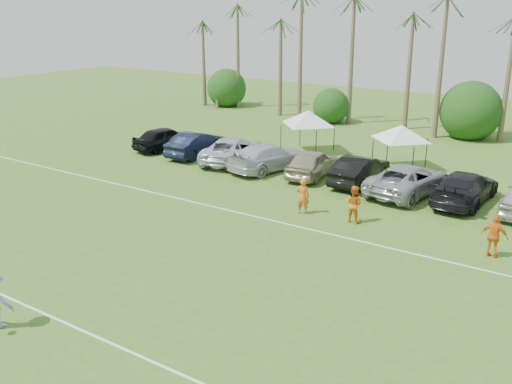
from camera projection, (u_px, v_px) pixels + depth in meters
The scene contains 25 objects.
field_lines at pixel (151, 250), 24.95m from camera, with size 80.00×12.10×0.01m.
palm_tree_0 at pixel (192, 32), 57.85m from camera, with size 2.40×2.40×8.90m.
palm_tree_1 at pixel (232, 24), 54.96m from camera, with size 2.40×2.40×9.90m.
palm_tree_2 at pixel (276, 15), 52.08m from camera, with size 2.40×2.40×10.90m.
palm_tree_3 at pixel (316, 6), 49.73m from camera, with size 2.40×2.40×11.90m.
palm_tree_4 at pixel (356, 38), 48.46m from camera, with size 2.40×2.40×8.90m.
palm_tree_5 at pixel (403, 28), 46.10m from camera, with size 2.40×2.40×9.90m.
palm_tree_6 at pixel (454, 18), 43.74m from camera, with size 2.40×2.40×10.90m.
palm_tree_7 at pixel (511, 6), 41.38m from camera, with size 2.40×2.40×11.90m.
bush_tree_0 at pixel (223, 89), 58.87m from camera, with size 4.00×4.00×4.00m.
bush_tree_1 at pixel (337, 101), 52.09m from camera, with size 4.00×4.00×4.00m.
bush_tree_2 at pixel (473, 114), 45.83m from camera, with size 4.00×4.00×4.00m.
sideline_player_a at pixel (303, 196), 29.07m from camera, with size 0.68×0.45×1.86m, color orange.
sideline_player_b at pixel (354, 204), 27.95m from camera, with size 0.91×0.71×1.87m, color orange.
sideline_player_c at pixel (494, 236), 24.04m from camera, with size 1.12×0.47×1.91m, color orange.
canopy_tent_left at pixel (309, 111), 40.50m from camera, with size 4.36×4.36×3.53m.
canopy_tent_right at pixel (402, 125), 36.46m from camera, with size 4.13×4.13×3.34m.
parked_car_0 at pixel (166, 138), 41.89m from camera, with size 2.02×5.01×1.71m, color black.
parked_car_1 at pixel (197, 144), 40.16m from camera, with size 1.81×5.18×1.71m, color black.
parked_car_2 at pixel (233, 150), 38.62m from camera, with size 2.83×6.14×1.71m, color silver.
parked_car_3 at pixel (269, 157), 36.77m from camera, with size 2.39×5.88×1.71m, color silver.
parked_car_4 at pixel (312, 163), 35.38m from camera, with size 2.02×5.01×1.71m, color tan.
parked_car_5 at pixel (360, 170), 33.96m from camera, with size 1.81×5.18×1.71m, color black.
parked_car_6 at pixel (408, 179), 32.10m from camera, with size 2.83×6.14×1.71m, color #999B9F.
parked_car_7 at pixel (465, 187), 30.70m from camera, with size 2.39×5.88×1.71m, color black.
Camera 1 is at (16.42, -8.57, 10.32)m, focal length 40.00 mm.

